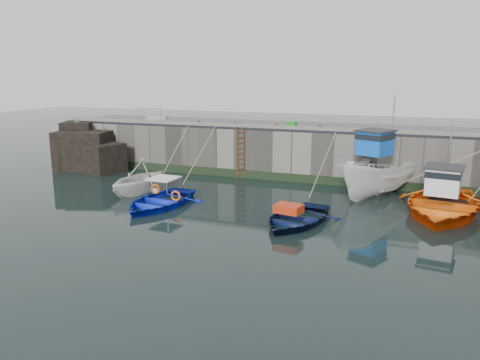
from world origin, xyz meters
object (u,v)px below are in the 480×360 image
at_px(bollard_c, 277,126).
at_px(boat_near_blue, 159,206).
at_px(fish_crate, 292,124).
at_px(bollard_d, 320,128).
at_px(bollard_e, 376,130).
at_px(bollard_b, 235,124).
at_px(boat_far_orange, 442,204).
at_px(boat_far_white, 378,175).
at_px(bollard_a, 199,123).
at_px(ladder, 241,153).
at_px(boat_near_white, 140,192).
at_px(boat_near_navy, 296,223).

bearing_deg(bollard_c, boat_near_blue, -115.29).
height_order(fish_crate, bollard_d, fish_crate).
distance_m(boat_near_blue, bollard_e, 12.71).
bearing_deg(bollard_b, boat_far_orange, -19.34).
height_order(boat_far_white, boat_far_orange, boat_far_white).
distance_m(bollard_a, bollard_d, 7.80).
bearing_deg(boat_near_blue, bollard_e, 42.28).
xyz_separation_m(bollard_a, bollard_b, (2.50, 0.00, 0.00)).
bearing_deg(bollard_c, bollard_e, 0.00).
xyz_separation_m(bollard_c, bollard_e, (5.80, 0.00, 0.00)).
xyz_separation_m(ladder, boat_far_white, (8.37, -1.43, -0.49)).
bearing_deg(bollard_e, bollard_b, 180.00).
bearing_deg(bollard_c, boat_far_orange, -24.37).
bearing_deg(boat_near_white, boat_near_blue, -32.40).
bearing_deg(bollard_b, bollard_d, 0.00).
bearing_deg(fish_crate, bollard_e, -7.68).
xyz_separation_m(boat_near_blue, bollard_c, (3.68, 7.79, 3.30)).
relative_size(boat_near_navy, bollard_e, 16.63).
bearing_deg(ladder, bollard_b, 146.14).
bearing_deg(bollard_d, bollard_b, 180.00).
bearing_deg(bollard_a, bollard_b, 0.00).
relative_size(ladder, fish_crate, 5.54).
xyz_separation_m(fish_crate, bollard_c, (-0.54, -1.51, -0.01)).
xyz_separation_m(boat_near_blue, bollard_e, (9.48, 7.79, 3.30)).
relative_size(ladder, boat_near_navy, 0.69).
relative_size(boat_near_white, boat_near_navy, 0.90).
distance_m(boat_far_orange, bollard_b, 13.03).
height_order(bollard_b, bollard_d, same).
height_order(ladder, boat_near_navy, ladder).
bearing_deg(bollard_b, boat_near_blue, -97.17).
xyz_separation_m(boat_far_white, bollard_d, (-3.57, 1.77, 2.20)).
height_order(fish_crate, bollard_e, fish_crate).
distance_m(boat_near_white, bollard_a, 6.69).
relative_size(boat_near_blue, boat_near_navy, 1.05).
height_order(boat_far_white, bollard_b, boat_far_white).
relative_size(boat_near_blue, boat_far_white, 0.67).
xyz_separation_m(boat_near_white, boat_far_white, (12.23, 3.99, 1.10)).
distance_m(boat_near_blue, bollard_d, 10.54).
distance_m(boat_near_white, boat_far_white, 12.91).
height_order(boat_far_white, bollard_a, boat_far_white).
height_order(ladder, boat_near_blue, ladder).
distance_m(boat_near_navy, fish_crate, 10.44).
height_order(boat_near_blue, boat_far_white, boat_far_white).
bearing_deg(bollard_b, boat_near_navy, -53.11).
bearing_deg(bollard_e, bollard_d, 180.00).
height_order(boat_near_navy, bollard_d, bollard_d).
xyz_separation_m(ladder, boat_near_navy, (5.51, -7.67, -1.59)).
relative_size(boat_near_navy, boat_far_white, 0.64).
distance_m(ladder, boat_far_white, 8.51).
bearing_deg(boat_near_blue, bollard_d, 54.00).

